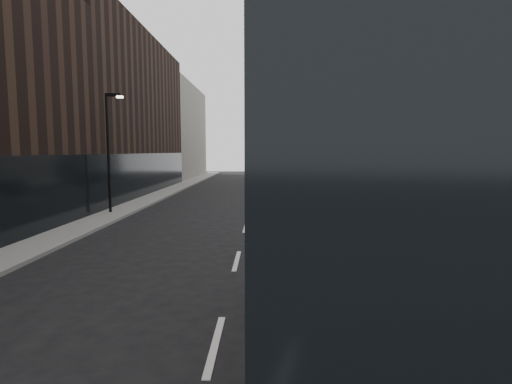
# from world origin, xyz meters

# --- Properties ---
(sidewalk_right) EXTENTS (3.00, 80.00, 0.15)m
(sidewalk_right) POSITION_xyz_m (7.50, 25.00, 0.07)
(sidewalk_right) COLOR slate
(sidewalk_right) RESTS_ON ground
(sidewalk_left) EXTENTS (2.00, 80.00, 0.15)m
(sidewalk_left) POSITION_xyz_m (-8.00, 25.00, 0.07)
(sidewalk_left) COLOR slate
(sidewalk_left) RESTS_ON ground
(building_modern_block) EXTENTS (5.03, 22.00, 20.00)m
(building_modern_block) POSITION_xyz_m (11.47, 21.00, 9.90)
(building_modern_block) COLOR #A6ADB1
(building_modern_block) RESTS_ON ground
(building_victorian) EXTENTS (6.50, 24.00, 21.00)m
(building_victorian) POSITION_xyz_m (11.38, 44.00, 9.66)
(building_victorian) COLOR slate
(building_victorian) RESTS_ON ground
(building_left_mid) EXTENTS (5.00, 24.00, 14.00)m
(building_left_mid) POSITION_xyz_m (-11.50, 30.00, 7.00)
(building_left_mid) COLOR black
(building_left_mid) RESTS_ON ground
(building_left_far) EXTENTS (5.00, 20.00, 13.00)m
(building_left_far) POSITION_xyz_m (-11.50, 52.00, 6.50)
(building_left_far) COLOR slate
(building_left_far) RESTS_ON ground
(street_lamp) EXTENTS (1.06, 0.22, 7.00)m
(street_lamp) POSITION_xyz_m (-8.22, 18.00, 4.18)
(street_lamp) COLOR black
(street_lamp) RESTS_ON sidewalk_left
(red_bus) EXTENTS (4.12, 11.97, 4.75)m
(red_bus) POSITION_xyz_m (2.99, 1.03, 2.64)
(red_bus) COLOR #990F09
(red_bus) RESTS_ON ground
(grey_bus) EXTENTS (2.88, 12.26, 3.95)m
(grey_bus) POSITION_xyz_m (3.17, 45.06, 2.11)
(grey_bus) COLOR black
(grey_bus) RESTS_ON ground
(car_a) EXTENTS (1.93, 3.80, 1.24)m
(car_a) POSITION_xyz_m (3.44, 12.00, 0.62)
(car_a) COLOR black
(car_a) RESTS_ON ground
(car_b) EXTENTS (1.62, 4.11, 1.33)m
(car_b) POSITION_xyz_m (3.51, 21.35, 0.67)
(car_b) COLOR #97999F
(car_b) RESTS_ON ground
(car_c) EXTENTS (2.03, 4.47, 1.27)m
(car_c) POSITION_xyz_m (4.16, 29.37, 0.64)
(car_c) COLOR black
(car_c) RESTS_ON ground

